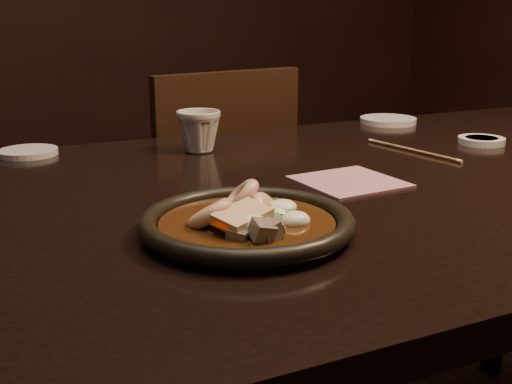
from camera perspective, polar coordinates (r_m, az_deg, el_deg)
name	(u,v)px	position (r m, az deg, el deg)	size (l,w,h in m)	color
table	(373,220)	(1.07, 10.38, -2.49)	(1.60, 0.90, 0.75)	black
chair	(206,220)	(1.69, -4.46, -2.50)	(0.47, 0.47, 0.87)	black
plate	(247,224)	(0.75, -0.81, -2.88)	(0.26, 0.26, 0.03)	black
stirfry	(249,220)	(0.75, -0.67, -2.52)	(0.15, 0.16, 0.06)	#351B09
soy_dish	(481,141)	(1.34, 19.41, 4.33)	(0.09, 0.09, 0.01)	silver
saucer_left	(28,152)	(1.24, -19.61, 3.36)	(0.11, 0.11, 0.01)	silver
saucer_right	(388,120)	(1.53, 11.66, 6.26)	(0.13, 0.13, 0.01)	silver
tea_cup	(199,130)	(1.20, -5.13, 5.53)	(0.08, 0.08, 0.08)	beige
chopsticks	(412,150)	(1.23, 13.73, 3.63)	(0.04, 0.22, 0.01)	tan
napkin	(349,182)	(0.99, 8.28, 0.92)	(0.14, 0.14, 0.00)	#A1636E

